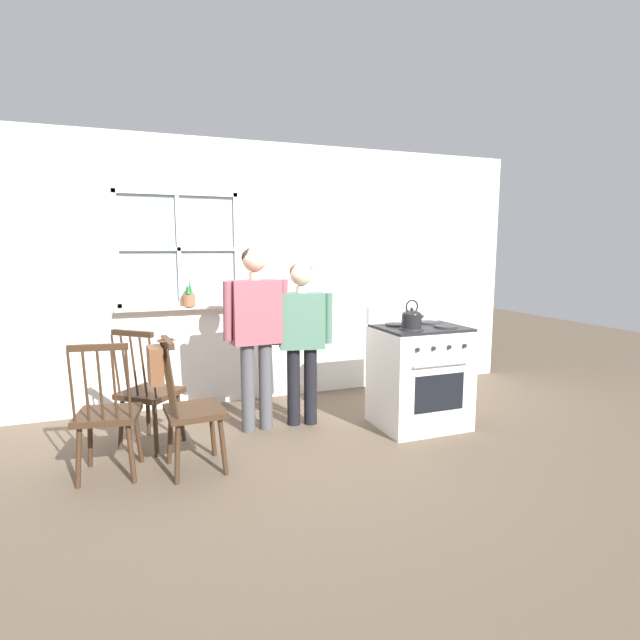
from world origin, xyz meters
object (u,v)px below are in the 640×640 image
(kettle, at_px, (412,318))
(handbag, at_px, (156,364))
(stove, at_px, (419,375))
(potted_plant, at_px, (189,298))
(chair_by_window, at_px, (192,411))
(person_elderly_left, at_px, (256,320))
(chair_near_wall, at_px, (107,415))
(chair_center_cluster, at_px, (148,393))
(person_teen_center, at_px, (302,327))

(kettle, relative_size, handbag, 0.80)
(stove, bearing_deg, potted_plant, 146.10)
(handbag, bearing_deg, chair_by_window, 3.91)
(potted_plant, bearing_deg, kettle, -39.26)
(person_elderly_left, relative_size, potted_plant, 5.78)
(chair_near_wall, distance_m, person_elderly_left, 1.42)
(chair_center_cluster, xyz_separation_m, stove, (2.33, -0.36, 0.02))
(person_teen_center, relative_size, handbag, 4.87)
(chair_center_cluster, relative_size, person_teen_center, 0.66)
(kettle, bearing_deg, chair_near_wall, 179.45)
(potted_plant, height_order, handbag, potted_plant)
(person_teen_center, distance_m, kettle, 0.98)
(chair_near_wall, xyz_separation_m, person_elderly_left, (1.21, 0.52, 0.55))
(person_elderly_left, bearing_deg, person_teen_center, -4.36)
(chair_by_window, bearing_deg, potted_plant, -10.35)
(person_elderly_left, xyz_separation_m, kettle, (1.24, -0.54, 0.03))
(chair_near_wall, bearing_deg, stove, -168.40)
(chair_near_wall, bearing_deg, person_elderly_left, -147.53)
(person_elderly_left, xyz_separation_m, handbag, (-0.87, -0.64, -0.17))
(chair_center_cluster, bearing_deg, person_teen_center, -136.10)
(person_elderly_left, height_order, stove, person_elderly_left)
(handbag, bearing_deg, person_elderly_left, 36.53)
(chair_by_window, bearing_deg, person_teen_center, -63.35)
(chair_by_window, relative_size, person_elderly_left, 0.61)
(person_elderly_left, bearing_deg, potted_plant, 114.56)
(person_elderly_left, relative_size, handbag, 5.30)
(handbag, bearing_deg, kettle, 2.80)
(stove, distance_m, kettle, 0.59)
(handbag, bearing_deg, stove, 5.86)
(chair_near_wall, xyz_separation_m, chair_center_cluster, (0.29, 0.47, 0.00))
(chair_center_cluster, bearing_deg, potted_plant, -74.40)
(person_elderly_left, distance_m, potted_plant, 0.99)
(chair_by_window, distance_m, potted_plant, 1.64)
(person_elderly_left, relative_size, stove, 1.50)
(person_teen_center, distance_m, handbag, 1.45)
(potted_plant, relative_size, handbag, 0.92)
(person_elderly_left, xyz_separation_m, stove, (1.41, -0.41, -0.52))
(chair_center_cluster, xyz_separation_m, handbag, (0.05, -0.59, 0.37))
(chair_by_window, xyz_separation_m, chair_center_cluster, (-0.28, 0.58, 0.00))
(chair_by_window, bearing_deg, person_elderly_left, -49.28)
(stove, bearing_deg, kettle, -142.94)
(chair_center_cluster, bearing_deg, chair_near_wall, 99.59)
(chair_by_window, height_order, handbag, same)
(chair_by_window, height_order, person_teen_center, person_teen_center)
(kettle, bearing_deg, person_teen_center, 146.52)
(chair_by_window, distance_m, kettle, 1.97)
(person_elderly_left, relative_size, kettle, 6.58)
(chair_center_cluster, relative_size, potted_plant, 3.53)
(chair_center_cluster, xyz_separation_m, kettle, (2.16, -0.49, 0.57))
(chair_by_window, xyz_separation_m, handbag, (-0.23, -0.02, 0.37))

